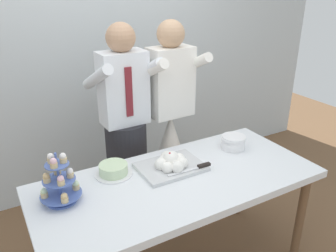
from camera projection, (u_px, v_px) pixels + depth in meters
rear_wall at (95, 37)px, 3.04m from camera, size 5.20×0.10×2.90m
dessert_table at (178, 188)px, 2.19m from camera, size 1.80×0.80×0.78m
cupcake_stand at (60, 183)px, 1.90m from camera, size 0.23×0.23×0.31m
main_cake_tray at (171, 163)px, 2.26m from camera, size 0.44×0.31×0.12m
plate_stack at (233, 142)px, 2.52m from camera, size 0.18×0.18×0.10m
round_cake at (113, 170)px, 2.19m from camera, size 0.24×0.24×0.07m
person_groom at (126, 143)px, 2.69m from camera, size 0.46×0.49×1.66m
person_bride at (170, 152)px, 2.90m from camera, size 0.56×0.56×1.66m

